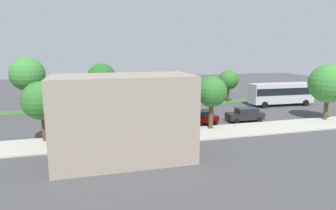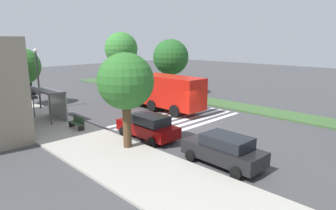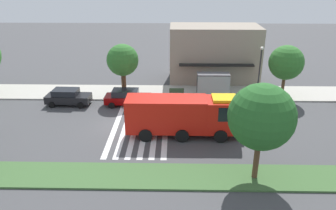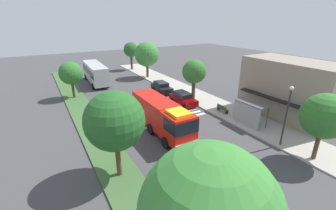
{
  "view_description": "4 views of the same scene",
  "coord_description": "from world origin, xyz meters",
  "px_view_note": "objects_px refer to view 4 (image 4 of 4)",
  "views": [
    {
      "loc": [
        12.29,
        36.01,
        8.7
      ],
      "look_at": [
        2.4,
        0.24,
        1.62
      ],
      "focal_mm": 31.09,
      "sensor_mm": 36.0,
      "label": 1
    },
    {
      "loc": [
        -14.38,
        17.36,
        6.56
      ],
      "look_at": [
        2.04,
        1.03,
        1.4
      ],
      "focal_mm": 31.11,
      "sensor_mm": 36.0,
      "label": 2
    },
    {
      "loc": [
        4.88,
        -26.26,
        13.13
      ],
      "look_at": [
        4.3,
        1.36,
        1.55
      ],
      "focal_mm": 34.94,
      "sensor_mm": 36.0,
      "label": 3
    },
    {
      "loc": [
        24.34,
        -11.56,
        11.22
      ],
      "look_at": [
        2.06,
        1.39,
        1.23
      ],
      "focal_mm": 24.1,
      "sensor_mm": 36.0,
      "label": 4
    }
  ],
  "objects_px": {
    "bench_near_shelter": "(222,109)",
    "parked_car_mid": "(183,98)",
    "transit_bus": "(95,72)",
    "bus_stop_shelter": "(249,109)",
    "median_tree_far_west": "(71,73)",
    "sidewalk_tree_center": "(194,72)",
    "street_lamp": "(287,111)",
    "sidewalk_tree_far_west": "(131,50)",
    "sidewalk_tree_west": "(147,54)",
    "median_tree_west": "(115,121)",
    "fire_truck": "(163,116)",
    "parked_car_west": "(162,87)",
    "sidewalk_tree_east": "(325,116)"
  },
  "relations": [
    {
      "from": "parked_car_mid",
      "to": "parked_car_west",
      "type": "bearing_deg",
      "value": -179.71
    },
    {
      "from": "median_tree_far_west",
      "to": "median_tree_west",
      "type": "height_order",
      "value": "median_tree_west"
    },
    {
      "from": "fire_truck",
      "to": "street_lamp",
      "type": "height_order",
      "value": "street_lamp"
    },
    {
      "from": "bus_stop_shelter",
      "to": "parked_car_mid",
      "type": "bearing_deg",
      "value": -164.56
    },
    {
      "from": "fire_truck",
      "to": "bus_stop_shelter",
      "type": "xyz_separation_m",
      "value": [
        3.14,
        9.0,
        -0.07
      ]
    },
    {
      "from": "sidewalk_tree_center",
      "to": "median_tree_west",
      "type": "height_order",
      "value": "median_tree_west"
    },
    {
      "from": "median_tree_far_west",
      "to": "street_lamp",
      "type": "bearing_deg",
      "value": 31.06
    },
    {
      "from": "sidewalk_tree_east",
      "to": "median_tree_west",
      "type": "height_order",
      "value": "median_tree_west"
    },
    {
      "from": "parked_car_west",
      "to": "sidewalk_tree_west",
      "type": "bearing_deg",
      "value": 169.39
    },
    {
      "from": "parked_car_mid",
      "to": "median_tree_far_west",
      "type": "relative_size",
      "value": 0.89
    },
    {
      "from": "median_tree_west",
      "to": "median_tree_far_west",
      "type": "bearing_deg",
      "value": 180.0
    },
    {
      "from": "street_lamp",
      "to": "median_tree_far_west",
      "type": "xyz_separation_m",
      "value": [
        -23.97,
        -14.44,
        0.25
      ]
    },
    {
      "from": "bench_near_shelter",
      "to": "street_lamp",
      "type": "relative_size",
      "value": 0.28
    },
    {
      "from": "sidewalk_tree_far_west",
      "to": "sidewalk_tree_west",
      "type": "relative_size",
      "value": 0.88
    },
    {
      "from": "fire_truck",
      "to": "street_lamp",
      "type": "bearing_deg",
      "value": 47.08
    },
    {
      "from": "parked_car_mid",
      "to": "transit_bus",
      "type": "xyz_separation_m",
      "value": [
        -16.92,
        -7.75,
        1.23
      ]
    },
    {
      "from": "fire_truck",
      "to": "transit_bus",
      "type": "xyz_separation_m",
      "value": [
        -22.87,
        -1.26,
        0.14
      ]
    },
    {
      "from": "parked_car_mid",
      "to": "bus_stop_shelter",
      "type": "relative_size",
      "value": 1.34
    },
    {
      "from": "sidewalk_tree_center",
      "to": "median_tree_far_west",
      "type": "height_order",
      "value": "sidewalk_tree_center"
    },
    {
      "from": "fire_truck",
      "to": "parked_car_west",
      "type": "xyz_separation_m",
      "value": [
        -12.12,
        6.49,
        -1.08
      ]
    },
    {
      "from": "street_lamp",
      "to": "sidewalk_tree_center",
      "type": "distance_m",
      "value": 14.38
    },
    {
      "from": "bus_stop_shelter",
      "to": "sidewalk_tree_far_west",
      "type": "height_order",
      "value": "sidewalk_tree_far_west"
    },
    {
      "from": "bus_stop_shelter",
      "to": "fire_truck",
      "type": "bearing_deg",
      "value": -109.26
    },
    {
      "from": "parked_car_west",
      "to": "sidewalk_tree_far_west",
      "type": "relative_size",
      "value": 0.75
    },
    {
      "from": "parked_car_west",
      "to": "sidewalk_tree_far_west",
      "type": "height_order",
      "value": "sidewalk_tree_far_west"
    },
    {
      "from": "sidewalk_tree_west",
      "to": "sidewalk_tree_east",
      "type": "relative_size",
      "value": 1.2
    },
    {
      "from": "median_tree_far_west",
      "to": "sidewalk_tree_center",
      "type": "bearing_deg",
      "value": 57.07
    },
    {
      "from": "transit_bus",
      "to": "bus_stop_shelter",
      "type": "distance_m",
      "value": 27.96
    },
    {
      "from": "median_tree_far_west",
      "to": "sidewalk_tree_far_west",
      "type": "bearing_deg",
      "value": 133.83
    },
    {
      "from": "parked_car_west",
      "to": "bench_near_shelter",
      "type": "xyz_separation_m",
      "value": [
        11.26,
        2.53,
        -0.28
      ]
    },
    {
      "from": "bench_near_shelter",
      "to": "sidewalk_tree_far_west",
      "type": "bearing_deg",
      "value": -179.35
    },
    {
      "from": "median_tree_west",
      "to": "fire_truck",
      "type": "bearing_deg",
      "value": 125.27
    },
    {
      "from": "street_lamp",
      "to": "bus_stop_shelter",
      "type": "bearing_deg",
      "value": 171.28
    },
    {
      "from": "parked_car_west",
      "to": "sidewalk_tree_center",
      "type": "xyz_separation_m",
      "value": [
        5.54,
        2.2,
        3.3
      ]
    },
    {
      "from": "bench_near_shelter",
      "to": "median_tree_west",
      "type": "relative_size",
      "value": 0.24
    },
    {
      "from": "bench_near_shelter",
      "to": "sidewalk_tree_east",
      "type": "xyz_separation_m",
      "value": [
        11.44,
        -0.33,
        3.43
      ]
    },
    {
      "from": "parked_car_mid",
      "to": "median_tree_west",
      "type": "bearing_deg",
      "value": -50.52
    },
    {
      "from": "transit_bus",
      "to": "bus_stop_shelter",
      "type": "bearing_deg",
      "value": -156.62
    },
    {
      "from": "bench_near_shelter",
      "to": "parked_car_mid",
      "type": "bearing_deg",
      "value": -153.55
    },
    {
      "from": "fire_truck",
      "to": "sidewalk_tree_east",
      "type": "xyz_separation_m",
      "value": [
        10.58,
        8.69,
        2.07
      ]
    },
    {
      "from": "transit_bus",
      "to": "street_lamp",
      "type": "relative_size",
      "value": 1.82
    },
    {
      "from": "sidewalk_tree_far_west",
      "to": "median_tree_west",
      "type": "relative_size",
      "value": 0.92
    },
    {
      "from": "street_lamp",
      "to": "median_tree_far_west",
      "type": "relative_size",
      "value": 1.07
    },
    {
      "from": "fire_truck",
      "to": "sidewalk_tree_center",
      "type": "distance_m",
      "value": 11.12
    },
    {
      "from": "median_tree_far_west",
      "to": "transit_bus",
      "type": "bearing_deg",
      "value": 143.75
    },
    {
      "from": "sidewalk_tree_west",
      "to": "sidewalk_tree_center",
      "type": "xyz_separation_m",
      "value": [
        15.44,
        0.0,
        -0.45
      ]
    },
    {
      "from": "street_lamp",
      "to": "sidewalk_tree_west",
      "type": "relative_size",
      "value": 0.83
    },
    {
      "from": "transit_bus",
      "to": "sidewalk_tree_east",
      "type": "distance_m",
      "value": 34.95
    },
    {
      "from": "sidewalk_tree_west",
      "to": "median_tree_west",
      "type": "bearing_deg",
      "value": -29.36
    },
    {
      "from": "parked_car_west",
      "to": "sidewalk_tree_center",
      "type": "relative_size",
      "value": 0.79
    }
  ]
}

